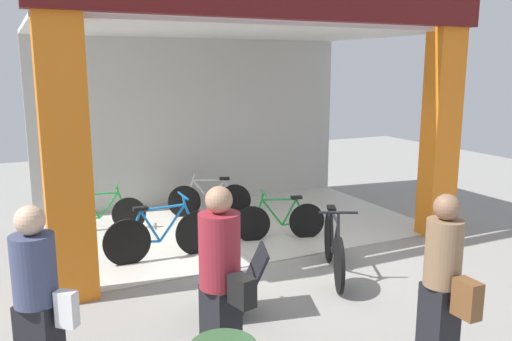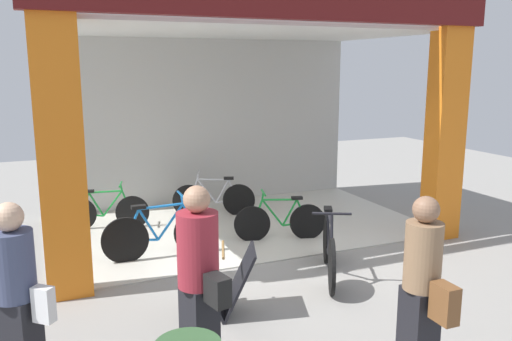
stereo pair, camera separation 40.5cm
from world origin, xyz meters
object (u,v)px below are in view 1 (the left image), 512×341
bicycle_inside_2 (102,214)px  bicycle_parked_0 (334,247)px  bicycle_inside_0 (210,199)px  pedestrian_2 (221,281)px  bicycle_inside_1 (163,235)px  sandwich_board_sign (235,282)px  bicycle_inside_3 (280,221)px  pedestrian_0 (38,306)px  pedestrian_1 (442,290)px

bicycle_inside_2 → bicycle_parked_0: bicycle_parked_0 is taller
bicycle_inside_0 → bicycle_parked_0: bicycle_parked_0 is taller
bicycle_inside_0 → pedestrian_2: size_ratio=0.82×
bicycle_parked_0 → pedestrian_2: pedestrian_2 is taller
bicycle_inside_1 → sandwich_board_sign: bearing=-82.8°
bicycle_inside_1 → bicycle_inside_3: size_ratio=1.19×
bicycle_inside_0 → pedestrian_0: (-3.17, -4.58, 0.55)m
bicycle_inside_0 → pedestrian_2: bearing=-109.7°
pedestrian_0 → pedestrian_2: 1.47m
bicycle_inside_2 → sandwich_board_sign: size_ratio=1.66×
sandwich_board_sign → pedestrian_1: pedestrian_1 is taller
bicycle_inside_3 → sandwich_board_sign: bearing=-129.3°
pedestrian_1 → bicycle_inside_1: bearing=108.2°
bicycle_inside_0 → sandwich_board_sign: bicycle_inside_0 is taller
bicycle_inside_1 → bicycle_parked_0: size_ratio=1.06×
bicycle_inside_0 → bicycle_inside_2: bicycle_inside_0 is taller
bicycle_inside_1 → pedestrian_1: pedestrian_1 is taller
bicycle_inside_0 → bicycle_parked_0: size_ratio=0.91×
pedestrian_0 → pedestrian_1: 3.30m
bicycle_parked_0 → bicycle_inside_0: bearing=98.4°
bicycle_inside_3 → pedestrian_0: bearing=-142.4°
bicycle_parked_0 → bicycle_inside_1: bearing=141.0°
sandwich_board_sign → pedestrian_0: pedestrian_0 is taller
sandwich_board_sign → bicycle_parked_0: bearing=16.1°
bicycle_inside_3 → bicycle_parked_0: 1.56m
bicycle_parked_0 → sandwich_board_sign: 1.69m
bicycle_inside_3 → bicycle_parked_0: (-0.04, -1.56, 0.06)m
pedestrian_0 → pedestrian_2: pedestrian_2 is taller
pedestrian_0 → pedestrian_1: size_ratio=0.99×
bicycle_inside_1 → bicycle_parked_0: bearing=-39.0°
bicycle_inside_2 → bicycle_inside_3: bicycle_inside_3 is taller
sandwich_board_sign → pedestrian_2: pedestrian_2 is taller
bicycle_inside_0 → pedestrian_0: bearing=-124.8°
sandwich_board_sign → pedestrian_1: size_ratio=0.50×
pedestrian_0 → sandwich_board_sign: bearing=22.0°
pedestrian_0 → bicycle_inside_1: bearing=57.5°
bicycle_inside_0 → bicycle_inside_1: bicycle_inside_1 is taller
bicycle_inside_3 → pedestrian_1: 4.09m
bicycle_inside_2 → pedestrian_1: (1.86, -5.67, 0.56)m
bicycle_inside_0 → bicycle_inside_2: bearing=-178.4°
bicycle_inside_2 → pedestrian_1: bearing=-71.8°
pedestrian_2 → sandwich_board_sign: bearing=61.2°
bicycle_inside_0 → pedestrian_0: size_ratio=0.85×
bicycle_inside_1 → pedestrian_1: bearing=-71.8°
bicycle_inside_1 → pedestrian_0: pedestrian_0 is taller
sandwich_board_sign → pedestrian_0: size_ratio=0.50×
sandwich_board_sign → bicycle_inside_2: bearing=102.3°
bicycle_inside_1 → bicycle_inside_2: size_ratio=1.20×
bicycle_inside_3 → sandwich_board_sign: (-1.66, -2.03, 0.06)m
bicycle_inside_1 → pedestrian_2: 3.13m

